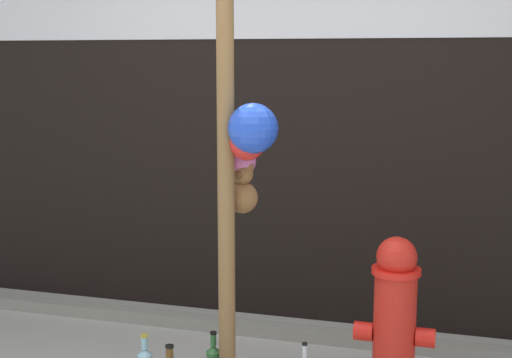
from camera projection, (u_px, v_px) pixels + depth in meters
The scene contains 5 objects.
building_wall at pixel (288, 27), 4.71m from camera, with size 10.00×0.21×3.88m.
curb_strip at pixel (269, 330), 4.60m from camera, with size 8.00×0.12×0.08m, color gray.
memorial_post at pixel (237, 111), 3.47m from camera, with size 0.50×0.38×2.50m.
fire_hydrant at pixel (395, 322), 3.60m from camera, with size 0.40×0.24×0.88m.
litter_1 at pixel (440, 348), 4.41m from camera, with size 0.10×0.10×0.01m, color tan.
Camera 1 is at (1.14, -2.79, 1.76)m, focal length 50.90 mm.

